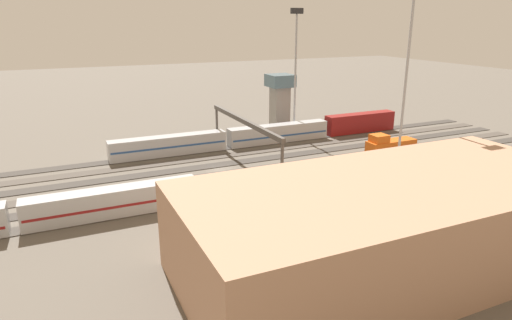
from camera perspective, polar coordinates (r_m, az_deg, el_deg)
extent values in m
plane|color=#60594F|center=(80.24, -4.61, -1.23)|extent=(400.00, 400.00, 0.00)
cube|color=#3D3833|center=(91.56, -7.29, 1.10)|extent=(140.00, 2.80, 0.12)
cube|color=#4C443D|center=(86.98, -6.30, 0.26)|extent=(140.00, 2.80, 0.12)
cube|color=#3D3833|center=(82.46, -5.21, -0.68)|extent=(140.00, 2.80, 0.12)
cube|color=#4C443D|center=(78.00, -3.98, -1.72)|extent=(140.00, 2.80, 0.12)
cube|color=#3D3833|center=(73.60, -2.60, -2.89)|extent=(140.00, 2.80, 0.12)
cube|color=#4C443D|center=(69.29, -1.05, -4.20)|extent=(140.00, 2.80, 0.12)
cube|color=#B7BABF|center=(63.92, -17.66, -5.08)|extent=(23.00, 3.00, 3.80)
cube|color=maroon|center=(64.00, -17.64, -5.26)|extent=(22.40, 3.06, 0.36)
cube|color=#D85914|center=(89.33, 16.77, 1.31)|extent=(10.00, 3.00, 3.60)
cube|color=#D85914|center=(86.78, 15.41, 2.68)|extent=(3.00, 2.70, 1.40)
cube|color=maroon|center=(109.03, 13.09, 4.66)|extent=(18.00, 3.00, 4.40)
cube|color=#B7BABF|center=(97.66, 2.86, 3.45)|extent=(23.00, 3.00, 3.80)
cube|color=#285193|center=(97.74, 2.86, 3.28)|extent=(22.40, 3.06, 0.36)
cube|color=#B7BABF|center=(89.51, -11.06, 1.83)|extent=(23.00, 3.00, 3.80)
cube|color=#285193|center=(89.51, -11.06, 1.84)|extent=(22.40, 3.06, 0.36)
cylinder|color=#9EA0A5|center=(101.17, 5.02, 10.44)|extent=(0.44, 0.44, 26.77)
cube|color=#262628|center=(100.45, 5.24, 18.38)|extent=(2.80, 0.70, 1.20)
cylinder|color=#9EA0A5|center=(77.36, 18.45, 8.87)|extent=(0.44, 0.44, 30.50)
cylinder|color=#4C4742|center=(93.92, -4.99, 4.08)|extent=(0.50, 0.50, 8.00)
cylinder|color=#4C4742|center=(68.10, 3.32, -1.09)|extent=(0.50, 0.50, 8.00)
cube|color=#4C4742|center=(79.66, -1.51, 4.96)|extent=(0.70, 30.00, 0.80)
cube|color=tan|center=(50.32, 16.92, -7.74)|extent=(45.51, 20.40, 9.71)
cube|color=gray|center=(113.62, 3.04, 6.89)|extent=(4.00, 4.00, 9.69)
cube|color=slate|center=(112.64, 3.09, 10.07)|extent=(6.00, 6.00, 3.00)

